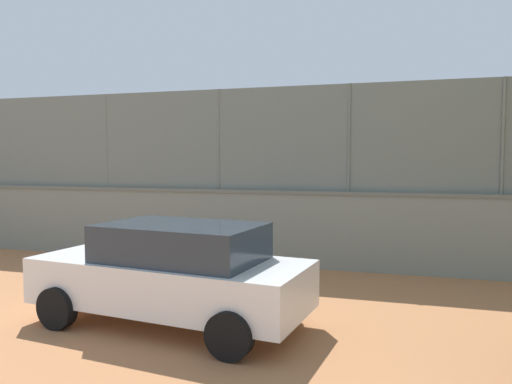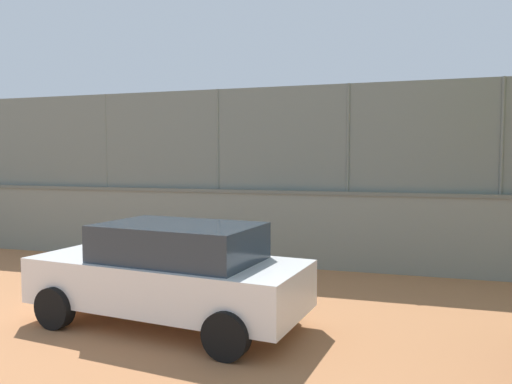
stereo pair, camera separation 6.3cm
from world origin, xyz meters
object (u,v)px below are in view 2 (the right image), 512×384
Objects in this scene: player_near_wall_returning at (316,193)px; sports_ball at (357,227)px; courtside_bench at (135,226)px; parked_car_white at (171,272)px; player_baseline_waiting at (384,199)px; player_at_service_line at (179,196)px; spare_ball_by_wall at (444,264)px.

player_near_wall_returning is 5.68m from sports_ball.
parked_car_white is (-4.48, 6.51, 0.34)m from courtside_bench.
player_baseline_waiting reaches higher than player_near_wall_returning.
player_at_service_line is at bearing -5.30° from sports_ball.
player_baseline_waiting is 13.56m from parked_car_white.
sports_ball is 6.32m from spare_ball_by_wall.
sports_ball is at bearing 69.57° from player_baseline_waiting.
spare_ball_by_wall is (-9.83, 6.50, -0.88)m from player_at_service_line.
player_near_wall_returning reaches higher than sports_ball.
player_near_wall_returning is at bearing -87.73° from parked_car_white.
courtside_bench is (7.04, 6.80, -0.46)m from player_baseline_waiting.
spare_ball_by_wall is at bearing 114.03° from player_near_wall_returning.
spare_ball_by_wall is at bearing 101.75° from player_baseline_waiting.
spare_ball_by_wall is at bearing 172.25° from courtside_bench.
parked_car_white is (-5.61, 11.83, -0.15)m from player_at_service_line.
sports_ball is at bearing 174.70° from player_at_service_line.
player_at_service_line reaches higher than courtside_bench.
sports_ball is (-2.39, 5.08, -0.82)m from player_near_wall_returning.
player_at_service_line is 6.63m from player_near_wall_returning.
spare_ball_by_wall is (-4.86, 10.90, -0.80)m from player_near_wall_returning.
player_near_wall_returning reaches higher than spare_ball_by_wall.
courtside_bench is at bearing -7.75° from spare_ball_by_wall.
spare_ball_by_wall reaches higher than sports_ball.
sports_ball is 11.31m from parked_car_white.
player_baseline_waiting reaches higher than sports_ball.
courtside_bench is at bearing 68.45° from player_near_wall_returning.
player_at_service_line reaches higher than sports_ball.
player_baseline_waiting is at bearing -78.25° from spare_ball_by_wall.
courtside_bench is (8.70, -1.18, 0.39)m from spare_ball_by_wall.
player_at_service_line reaches higher than parked_car_white.
player_at_service_line is 14.99× the size of sports_ball.
player_at_service_line is at bearing 10.30° from player_baseline_waiting.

